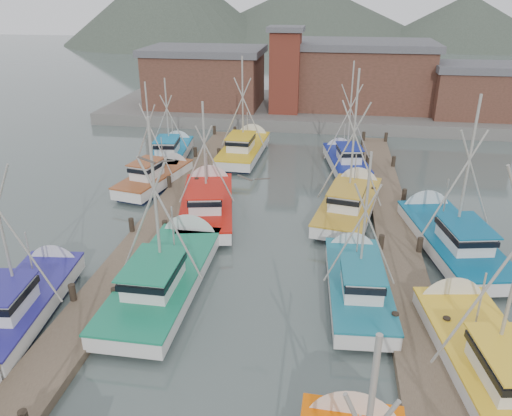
# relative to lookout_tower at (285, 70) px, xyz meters

# --- Properties ---
(ground) EXTENTS (260.00, 260.00, 0.00)m
(ground) POSITION_rel_lookout_tower_xyz_m (2.00, -33.00, -5.55)
(ground) COLOR #455350
(ground) RESTS_ON ground
(dock_left) EXTENTS (2.30, 46.00, 1.50)m
(dock_left) POSITION_rel_lookout_tower_xyz_m (-5.00, -28.96, -5.34)
(dock_left) COLOR #4F3E31
(dock_left) RESTS_ON ground
(dock_right) EXTENTS (2.30, 46.00, 1.50)m
(dock_right) POSITION_rel_lookout_tower_xyz_m (9.00, -28.96, -5.34)
(dock_right) COLOR #4F3E31
(dock_right) RESTS_ON ground
(quay) EXTENTS (44.00, 16.00, 1.20)m
(quay) POSITION_rel_lookout_tower_xyz_m (2.00, 4.00, -4.95)
(quay) COLOR slate
(quay) RESTS_ON ground
(shed_left) EXTENTS (12.72, 8.48, 6.20)m
(shed_left) POSITION_rel_lookout_tower_xyz_m (-9.00, 2.00, -1.21)
(shed_left) COLOR brown
(shed_left) RESTS_ON quay
(shed_center) EXTENTS (14.84, 9.54, 6.90)m
(shed_center) POSITION_rel_lookout_tower_xyz_m (8.00, 4.00, -0.86)
(shed_center) COLOR brown
(shed_center) RESTS_ON quay
(shed_right) EXTENTS (8.48, 6.36, 5.20)m
(shed_right) POSITION_rel_lookout_tower_xyz_m (19.00, 1.00, -1.71)
(shed_right) COLOR brown
(shed_right) RESTS_ON quay
(lookout_tower) EXTENTS (3.60, 3.60, 8.50)m
(lookout_tower) POSITION_rel_lookout_tower_xyz_m (0.00, 0.00, 0.00)
(lookout_tower) COLOR #5E251B
(lookout_tower) RESTS_ON quay
(distant_hills) EXTENTS (175.00, 140.00, 42.00)m
(distant_hills) POSITION_rel_lookout_tower_xyz_m (-10.76, 89.59, -5.55)
(distant_hills) COLOR #495547
(distant_hills) RESTS_ON ground
(boat_4) EXTENTS (3.91, 10.48, 9.48)m
(boat_4) POSITION_rel_lookout_tower_xyz_m (-2.35, -32.59, -4.87)
(boat_4) COLOR black
(boat_4) RESTS_ON ground
(boat_5) EXTENTS (3.20, 8.66, 7.88)m
(boat_5) POSITION_rel_lookout_tower_xyz_m (6.60, -31.96, -4.87)
(boat_5) COLOR black
(boat_5) RESTS_ON ground
(boat_6) EXTENTS (3.89, 8.80, 9.68)m
(boat_6) POSITION_rel_lookout_tower_xyz_m (-7.84, -35.62, -4.86)
(boat_6) COLOR black
(boat_6) RESTS_ON ground
(boat_7) EXTENTS (4.56, 9.99, 11.51)m
(boat_7) POSITION_rel_lookout_tower_xyz_m (11.11, -36.49, -4.86)
(boat_7) COLOR black
(boat_7) RESTS_ON ground
(boat_8) EXTENTS (4.92, 10.28, 8.19)m
(boat_8) POSITION_rel_lookout_tower_xyz_m (-2.55, -23.87, -4.87)
(boat_8) COLOR black
(boat_8) RESTS_ON ground
(boat_9) EXTENTS (4.63, 9.89, 9.97)m
(boat_9) POSITION_rel_lookout_tower_xyz_m (6.48, -22.51, -4.87)
(boat_9) COLOR black
(boat_9) RESTS_ON ground
(boat_10) EXTENTS (3.93, 8.22, 8.15)m
(boat_10) POSITION_rel_lookout_tower_xyz_m (-7.25, -19.77, -4.87)
(boat_10) COLOR black
(boat_10) RESTS_ON ground
(boat_11) EXTENTS (5.01, 10.40, 9.59)m
(boat_11) POSITION_rel_lookout_tower_xyz_m (11.73, -26.60, -4.87)
(boat_11) COLOR black
(boat_11) RESTS_ON ground
(boat_12) EXTENTS (3.75, 9.67, 9.22)m
(boat_12) POSITION_rel_lookout_tower_xyz_m (-2.18, -11.91, -4.87)
(boat_12) COLOR black
(boat_12) RESTS_ON ground
(boat_13) EXTENTS (3.84, 8.47, 9.05)m
(boat_13) POSITION_rel_lookout_tower_xyz_m (6.24, -13.92, -4.87)
(boat_13) COLOR black
(boat_13) RESTS_ON ground
(boat_14) EXTENTS (3.45, 8.63, 7.54)m
(boat_14) POSITION_rel_lookout_tower_xyz_m (-8.04, -13.99, -4.87)
(boat_14) COLOR black
(boat_14) RESTS_ON ground
(gull_near) EXTENTS (1.55, 0.65, 0.24)m
(gull_near) POSITION_rel_lookout_tower_xyz_m (-1.43, -35.31, 1.73)
(gull_near) COLOR gray
(gull_near) RESTS_ON ground
(gull_far) EXTENTS (1.55, 0.66, 0.24)m
(gull_far) POSITION_rel_lookout_tower_xyz_m (1.69, -31.73, -0.13)
(gull_far) COLOR gray
(gull_far) RESTS_ON ground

